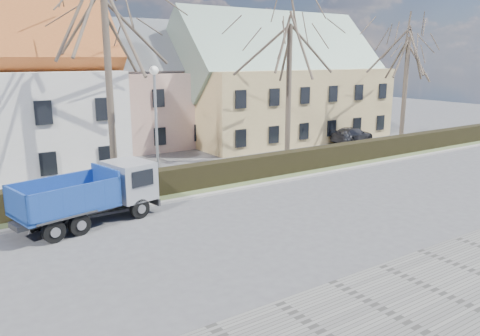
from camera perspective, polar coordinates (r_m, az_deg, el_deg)
ground at (r=19.85m, az=-1.20°, el=-7.27°), size 120.00×120.00×0.00m
sidewalk_near at (r=14.10m, az=18.55°, el=-16.95°), size 80.00×5.00×0.08m
curb_far at (r=23.64m, az=-7.21°, el=-3.80°), size 80.00×0.30×0.12m
grass_strip at (r=25.03m, az=-8.85°, el=-2.91°), size 80.00×3.00×0.10m
hedge at (r=24.69m, az=-8.70°, el=-1.68°), size 60.00×0.90×1.30m
building_pink at (r=38.44m, az=-12.38°, el=8.59°), size 10.80×8.80×8.00m
building_yellow at (r=41.82m, az=4.88°, el=9.56°), size 18.80×10.80×8.50m
tree_1 at (r=25.47m, az=-15.76°, el=11.37°), size 9.20×9.20×12.65m
tree_2 at (r=31.38m, az=5.97°, el=10.57°), size 8.00×8.00×11.00m
tree_3 at (r=40.10m, az=19.54°, el=10.08°), size 7.60×7.60×10.45m
dump_truck at (r=20.83m, az=-18.58°, el=-3.36°), size 6.61×3.61×2.50m
streetlight at (r=25.00m, az=-10.16°, el=4.71°), size 0.52×0.52×6.65m
cart_frame at (r=20.89m, az=-24.17°, el=-6.40°), size 0.85×0.61×0.70m
parked_car_b at (r=40.46m, az=13.51°, el=3.96°), size 4.62×2.45×1.28m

